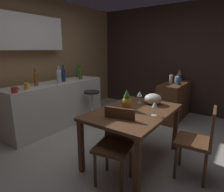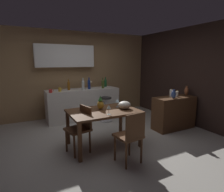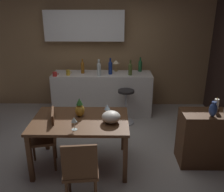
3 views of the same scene
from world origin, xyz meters
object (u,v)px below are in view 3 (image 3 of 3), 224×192
object	(u,v)px
wine_bottle_olive	(130,69)
cup_mustard	(68,73)
dining_table	(81,125)
fruit_bowl	(111,117)
wine_bottle_clear	(99,68)
chair_by_doorway	(81,171)
pineapple_centerpiece	(80,109)
wine_bottle_cobalt	(110,67)
sideboard_cabinet	(217,138)
pillar_candle_short	(216,105)
vase_ceramic_blue	(213,110)
wine_glass_left	(107,107)
wine_bottle_amber	(83,67)
wine_bottle_green	(140,65)
counter_lamp	(116,63)
cup_red	(55,74)
bar_stool	(126,106)
chair_near_window	(47,136)
wine_glass_right	(74,120)

from	to	relation	value
wine_bottle_olive	cup_mustard	xyz separation A→B (m)	(-1.28, -0.03, -0.08)
dining_table	fruit_bowl	bearing A→B (deg)	-10.62
cup_mustard	wine_bottle_clear	bearing A→B (deg)	-3.57
chair_by_doorway	cup_mustard	distance (m)	2.70
pineapple_centerpiece	wine_bottle_cobalt	size ratio (longest dim) A/B	0.83
pineapple_centerpiece	cup_mustard	world-z (taller)	pineapple_centerpiece
sideboard_cabinet	wine_bottle_clear	world-z (taller)	wine_bottle_clear
pillar_candle_short	vase_ceramic_blue	distance (m)	0.24
wine_glass_left	sideboard_cabinet	bearing A→B (deg)	-1.52
pineapple_centerpiece	dining_table	bearing A→B (deg)	-81.30
fruit_bowl	cup_mustard	xyz separation A→B (m)	(-0.92, 1.84, 0.14)
fruit_bowl	wine_bottle_amber	world-z (taller)	wine_bottle_amber
wine_bottle_cobalt	wine_bottle_amber	bearing A→B (deg)	174.06
wine_bottle_green	counter_lamp	size ratio (longest dim) A/B	1.26
wine_glass_left	counter_lamp	xyz separation A→B (m)	(0.13, 2.00, 0.21)
pillar_candle_short	cup_red	bearing A→B (deg)	150.68
bar_stool	pineapple_centerpiece	size ratio (longest dim) A/B	2.51
fruit_bowl	wine_bottle_olive	distance (m)	1.92
cup_mustard	counter_lamp	xyz separation A→B (m)	(0.99, 0.36, 0.13)
counter_lamp	bar_stool	bearing A→B (deg)	-74.82
wine_bottle_cobalt	wine_glass_left	bearing A→B (deg)	-90.41
wine_bottle_cobalt	pillar_candle_short	distance (m)	2.31
fruit_bowl	wine_bottle_clear	xyz separation A→B (m)	(-0.28, 1.80, 0.24)
sideboard_cabinet	pineapple_centerpiece	xyz separation A→B (m)	(-2.01, 0.03, 0.45)
bar_stool	wine_glass_left	world-z (taller)	wine_glass_left
wine_glass_left	cup_red	xyz separation A→B (m)	(-1.11, 1.55, 0.07)
fruit_bowl	cup_red	distance (m)	2.11
chair_by_doorway	fruit_bowl	bearing A→B (deg)	66.26
wine_bottle_cobalt	wine_bottle_clear	xyz separation A→B (m)	(-0.23, -0.14, 0.00)
wine_bottle_clear	wine_bottle_olive	world-z (taller)	wine_bottle_clear
dining_table	chair_near_window	distance (m)	0.52
cup_mustard	pineapple_centerpiece	bearing A→B (deg)	-74.34
pineapple_centerpiece	wine_glass_right	bearing A→B (deg)	-92.17
pineapple_centerpiece	fruit_bowl	bearing A→B (deg)	-22.56
wine_bottle_olive	cup_mustard	distance (m)	1.28
pineapple_centerpiece	wine_bottle_amber	distance (m)	1.83
chair_by_doorway	wine_glass_left	bearing A→B (deg)	74.04
pillar_candle_short	cup_mustard	bearing A→B (deg)	146.72
wine_glass_left	counter_lamp	world-z (taller)	counter_lamp
chair_by_doorway	pineapple_centerpiece	size ratio (longest dim) A/B	3.23
fruit_bowl	wine_bottle_green	xyz separation A→B (m)	(0.60, 2.18, 0.22)
wine_glass_left	pineapple_centerpiece	distance (m)	0.40
pineapple_centerpiece	vase_ceramic_blue	xyz separation A→B (m)	(1.84, -0.15, 0.06)
dining_table	cup_mustard	distance (m)	1.85
chair_by_doorway	wine_glass_left	xyz separation A→B (m)	(0.27, 0.95, 0.37)
sideboard_cabinet	chair_near_window	bearing A→B (deg)	-177.51
wine_glass_right	pillar_candle_short	world-z (taller)	pillar_candle_short
wine_bottle_cobalt	wine_bottle_clear	world-z (taller)	wine_bottle_clear
wine_glass_right	wine_bottle_amber	bearing A→B (deg)	94.24
bar_stool	fruit_bowl	distance (m)	1.56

